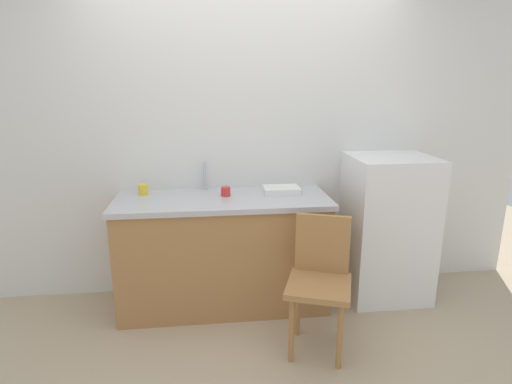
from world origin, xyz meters
name	(u,v)px	position (x,y,z in m)	size (l,w,h in m)	color
ground_plane	(259,350)	(0.00, 0.00, 0.00)	(8.00, 8.00, 0.00)	tan
back_wall	(244,141)	(0.00, 1.00, 1.26)	(4.80, 0.10, 2.52)	silver
cabinet_base	(224,254)	(-0.20, 0.65, 0.42)	(1.58, 0.60, 0.84)	#A87542
countertop	(223,200)	(-0.20, 0.65, 0.86)	(1.62, 0.64, 0.04)	#B7B7BC
faucet	(205,176)	(-0.33, 0.90, 1.00)	(0.02, 0.02, 0.23)	#B7B7BC
refrigerator	(387,227)	(1.13, 0.66, 0.59)	(0.64, 0.58, 1.17)	white
chair	(320,278)	(0.40, 0.02, 0.50)	(0.51, 0.51, 0.89)	#A87542
dish_tray	(281,190)	(0.27, 0.73, 0.91)	(0.28, 0.20, 0.05)	white
cup_yellow	(143,190)	(-0.81, 0.82, 0.92)	(0.08, 0.08, 0.08)	yellow
cup_red	(226,191)	(-0.17, 0.70, 0.92)	(0.07, 0.07, 0.07)	red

